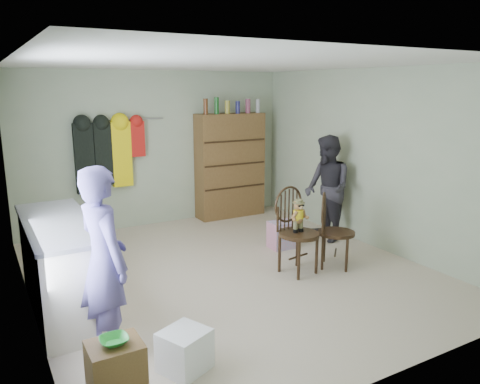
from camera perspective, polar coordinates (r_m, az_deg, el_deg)
ground_plane at (r=5.88m, az=-1.16°, el=-9.72°), size 5.00×5.00×0.00m
room_walls at (r=5.94m, az=-3.70°, el=6.27°), size 5.00×5.00×5.00m
counter at (r=5.13m, az=-20.90°, el=-8.34°), size 0.64×1.86×0.94m
stool at (r=3.61m, az=-14.83°, el=-21.04°), size 0.37×0.31×0.52m
bowl at (r=3.46m, az=-15.10°, el=-17.09°), size 0.20×0.20×0.05m
plastic_tub at (r=4.00m, az=-6.77°, el=-18.62°), size 0.46×0.45×0.34m
chair_front at (r=5.74m, az=6.82°, el=-3.93°), size 0.54×0.54×1.06m
chair_far at (r=6.00m, az=11.14°, el=-4.26°), size 0.60×0.60×0.96m
striped_bag at (r=6.69m, az=5.17°, el=-5.20°), size 0.37×0.30×0.38m
person_left at (r=4.10m, az=-16.25°, el=-8.17°), size 0.50×0.66×1.63m
person_right at (r=6.99m, az=10.59°, el=0.42°), size 0.76×0.88×1.56m
dresser at (r=8.16m, az=-1.22°, el=3.31°), size 1.20×0.39×2.08m
coat_rack at (r=7.43m, az=-15.80°, el=4.56°), size 1.42×0.12×1.09m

